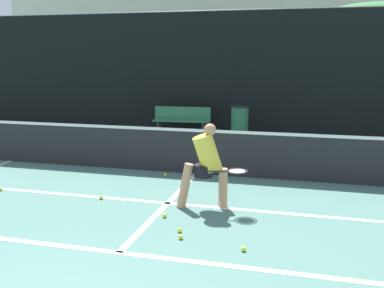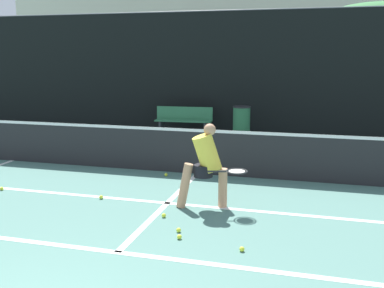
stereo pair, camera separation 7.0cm
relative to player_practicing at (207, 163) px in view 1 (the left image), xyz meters
The scene contains 20 objects.
court_baseline_near 2.22m from the player_practicing, 108.74° to the right, with size 11.00×0.10×0.01m, color white.
court_service_line 1.00m from the player_practicing, behind, with size 8.25×0.10×0.01m, color white.
court_center_mark 1.00m from the player_practicing, behind, with size 0.10×3.98×0.01m, color white.
net 2.12m from the player_practicing, 108.55° to the left, with size 11.09×0.09×1.07m.
fence_back 7.33m from the player_practicing, 95.32° to the left, with size 24.00×0.06×3.81m.
player_practicing is the anchor object (origin of this frame).
tennis_ball_scattered_1 1.54m from the player_practicing, 91.64° to the right, with size 0.07×0.07×0.07m, color #D1E033.
tennis_ball_scattered_2 1.88m from the player_practicing, 61.27° to the right, with size 0.07×0.07×0.07m, color #D1E033.
tennis_ball_scattered_3 1.08m from the player_practicing, 128.46° to the right, with size 0.07×0.07×0.07m, color #D1E033.
tennis_ball_scattered_4 3.91m from the player_practicing, behind, with size 0.07×0.07×0.07m, color #D1E033.
tennis_ball_scattered_5 2.17m from the player_practicing, 127.22° to the left, with size 0.07×0.07×0.07m, color #D1E033.
tennis_ball_scattered_6 1.35m from the player_practicing, 95.93° to the right, with size 0.07×0.07×0.07m, color #D1E033.
tennis_ball_scattered_8 1.96m from the player_practicing, 115.71° to the left, with size 0.07×0.07×0.07m, color #D1E033.
tennis_ball_scattered_9 1.98m from the player_practicing, behind, with size 0.07×0.07×0.07m, color #D1E033.
courtside_bench 6.87m from the player_practicing, 109.42° to the left, with size 1.80×0.50×0.86m.
trash_bin 6.16m from the player_practicing, 93.87° to the left, with size 0.53×0.53×0.98m.
parked_car 12.33m from the player_practicing, 117.19° to the left, with size 1.75×4.33×1.50m.
tree_west 18.00m from the player_practicing, 122.09° to the left, with size 3.22×3.22×3.73m.
tree_mid 12.41m from the player_practicing, 71.50° to the left, with size 3.88×3.88×4.33m.
building_far 22.42m from the player_practicing, 91.73° to the left, with size 36.00×2.40×6.90m, color beige.
Camera 1 is at (2.24, -2.30, 2.45)m, focal length 42.00 mm.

